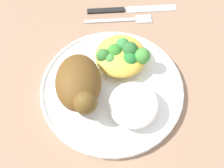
{
  "coord_description": "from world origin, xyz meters",
  "views": [
    {
      "loc": [
        0.26,
        -0.02,
        0.48
      ],
      "look_at": [
        0.0,
        0.0,
        0.02
      ],
      "focal_mm": 47.57,
      "sensor_mm": 36.0,
      "label": 1
    }
  ],
  "objects": [
    {
      "name": "roasted_chicken",
      "position": [
        0.01,
        -0.06,
        0.05
      ],
      "size": [
        0.12,
        0.08,
        0.06
      ],
      "color": "brown",
      "rests_on": "plate"
    },
    {
      "name": "rice_pile",
      "position": [
        0.05,
        0.03,
        0.03
      ],
      "size": [
        0.09,
        0.09,
        0.03
      ],
      "primitive_type": "ellipsoid",
      "color": "white",
      "rests_on": "plate"
    },
    {
      "name": "plate",
      "position": [
        0.0,
        0.0,
        0.01
      ],
      "size": [
        0.26,
        0.26,
        0.01
      ],
      "color": "white",
      "rests_on": "ground_plane"
    },
    {
      "name": "mac_cheese_with_broccoli",
      "position": [
        -0.05,
        0.02,
        0.04
      ],
      "size": [
        0.09,
        0.1,
        0.05
      ],
      "color": "gold",
      "rests_on": "plate"
    },
    {
      "name": "knife",
      "position": [
        -0.2,
        0.04,
        0.0
      ],
      "size": [
        0.02,
        0.19,
        0.01
      ],
      "color": "black",
      "rests_on": "ground_plane"
    },
    {
      "name": "ground_plane",
      "position": [
        0.0,
        0.0,
        0.0
      ],
      "size": [
        2.0,
        2.0,
        0.0
      ],
      "primitive_type": "plane",
      "color": "#967359"
    },
    {
      "name": "fork",
      "position": [
        -0.17,
        0.03,
        0.0
      ],
      "size": [
        0.02,
        0.14,
        0.01
      ],
      "color": "#B2B2B7",
      "rests_on": "ground_plane"
    }
  ]
}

